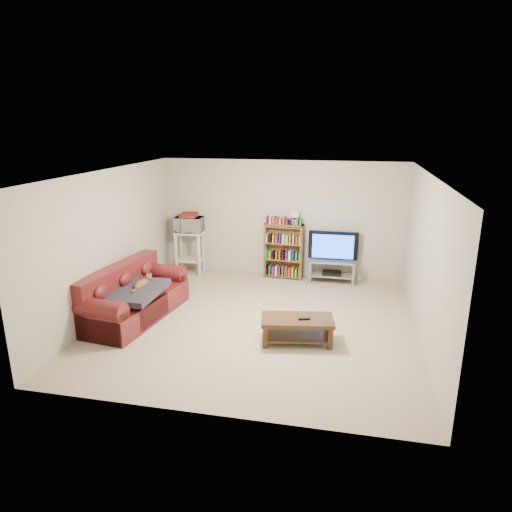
% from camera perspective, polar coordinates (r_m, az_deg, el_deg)
% --- Properties ---
extents(floor, '(5.00, 5.00, 0.00)m').
position_cam_1_polar(floor, '(7.49, 0.12, -8.26)').
color(floor, '#BEAF8D').
rests_on(floor, ground).
extents(ceiling, '(5.00, 5.00, 0.00)m').
position_cam_1_polar(ceiling, '(6.84, 0.13, 10.33)').
color(ceiling, white).
rests_on(ceiling, ground).
extents(wall_back, '(5.00, 0.00, 5.00)m').
position_cam_1_polar(wall_back, '(9.46, 3.23, 4.64)').
color(wall_back, beige).
rests_on(wall_back, ground).
extents(wall_front, '(5.00, 0.00, 5.00)m').
position_cam_1_polar(wall_front, '(4.79, -6.05, -7.36)').
color(wall_front, beige).
rests_on(wall_front, ground).
extents(wall_left, '(0.00, 5.00, 5.00)m').
position_cam_1_polar(wall_left, '(7.95, -17.81, 1.59)').
color(wall_left, beige).
rests_on(wall_left, ground).
extents(wall_right, '(0.00, 5.00, 5.00)m').
position_cam_1_polar(wall_right, '(7.02, 20.52, -0.57)').
color(wall_right, beige).
rests_on(wall_right, ground).
extents(sofa, '(1.14, 2.14, 0.87)m').
position_cam_1_polar(sofa, '(7.84, -15.30, -5.25)').
color(sofa, '#5B1719').
rests_on(sofa, floor).
extents(blanket, '(0.84, 1.06, 0.18)m').
position_cam_1_polar(blanket, '(7.56, -14.88, -4.32)').
color(blanket, '#2C2A35').
rests_on(blanket, sofa).
extents(cat, '(0.29, 0.58, 0.17)m').
position_cam_1_polar(cat, '(7.69, -14.15, -3.45)').
color(cat, brown).
rests_on(cat, sofa).
extents(coffee_table, '(1.12, 0.69, 0.38)m').
position_cam_1_polar(coffee_table, '(6.77, 5.18, -8.64)').
color(coffee_table, '#3B2614').
rests_on(coffee_table, floor).
extents(remote, '(0.18, 0.10, 0.02)m').
position_cam_1_polar(remote, '(6.68, 6.04, -7.83)').
color(remote, black).
rests_on(remote, coffee_table).
extents(tv_stand, '(0.92, 0.42, 0.46)m').
position_cam_1_polar(tv_stand, '(9.33, 9.47, -1.37)').
color(tv_stand, '#999EA3').
rests_on(tv_stand, floor).
extents(television, '(0.99, 0.14, 0.57)m').
position_cam_1_polar(television, '(9.21, 9.60, 1.19)').
color(television, black).
rests_on(television, tv_stand).
extents(dvd_player, '(0.37, 0.26, 0.06)m').
position_cam_1_polar(dvd_player, '(9.36, 9.44, -2.09)').
color(dvd_player, black).
rests_on(dvd_player, tv_stand).
extents(bookshelf, '(0.81, 0.30, 1.15)m').
position_cam_1_polar(bookshelf, '(9.40, 3.49, 0.75)').
color(bookshelf, brown).
rests_on(bookshelf, floor).
extents(shelf_clutter, '(0.59, 0.19, 0.28)m').
position_cam_1_polar(shelf_clutter, '(9.24, 4.18, 4.67)').
color(shelf_clutter, silver).
rests_on(shelf_clutter, bookshelf).
extents(microwave_stand, '(0.59, 0.44, 0.92)m').
position_cam_1_polar(microwave_stand, '(9.75, -8.26, 1.14)').
color(microwave_stand, silver).
rests_on(microwave_stand, floor).
extents(microwave, '(0.58, 0.41, 0.31)m').
position_cam_1_polar(microwave, '(9.64, -8.37, 3.93)').
color(microwave, silver).
rests_on(microwave, microwave_stand).
extents(game_boxes, '(0.35, 0.31, 0.05)m').
position_cam_1_polar(game_boxes, '(9.60, -8.42, 4.98)').
color(game_boxes, maroon).
rests_on(game_boxes, microwave).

